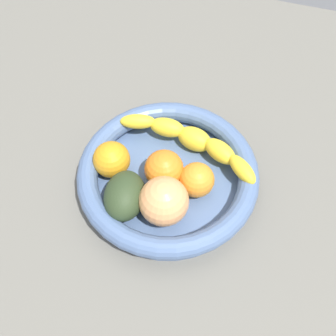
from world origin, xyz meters
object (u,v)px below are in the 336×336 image
at_px(orange_mid_left, 197,180).
at_px(avocado_dark, 125,196).
at_px(banana_draped_left, 192,140).
at_px(orange_mid_right, 164,169).
at_px(peach_blush, 164,201).
at_px(orange_front, 112,160).
at_px(fruit_bowl, 168,175).

relative_size(orange_mid_left, avocado_dark, 0.67).
bearing_deg(banana_draped_left, orange_mid_right, -19.91).
xyz_separation_m(orange_mid_left, avocado_dark, (0.06, -0.10, 0.00)).
bearing_deg(avocado_dark, peach_blush, 94.33).
height_order(orange_front, orange_mid_right, orange_mid_right).
bearing_deg(fruit_bowl, orange_front, -82.14).
distance_m(orange_mid_left, avocado_dark, 0.12).
bearing_deg(peach_blush, orange_mid_right, -162.20).
bearing_deg(fruit_bowl, avocado_dark, -34.93).
bearing_deg(peach_blush, orange_mid_left, 147.76).
relative_size(fruit_bowl, orange_front, 4.86).
distance_m(orange_mid_left, orange_mid_right, 0.06).
bearing_deg(banana_draped_left, orange_mid_left, 20.78).
height_order(orange_mid_right, peach_blush, peach_blush).
bearing_deg(banana_draped_left, orange_front, -54.72).
distance_m(fruit_bowl, peach_blush, 0.07).
xyz_separation_m(orange_front, orange_mid_left, (-0.01, 0.14, -0.00)).
relative_size(orange_front, peach_blush, 0.80).
height_order(banana_draped_left, orange_front, orange_front).
bearing_deg(orange_mid_left, peach_blush, -32.24).
bearing_deg(avocado_dark, banana_draped_left, 153.03).
distance_m(orange_front, orange_mid_right, 0.09).
distance_m(fruit_bowl, orange_mid_left, 0.06).
xyz_separation_m(fruit_bowl, avocado_dark, (0.07, -0.05, 0.02)).
distance_m(orange_front, avocado_dark, 0.07).
distance_m(banana_draped_left, peach_blush, 0.13).
xyz_separation_m(orange_mid_right, avocado_dark, (0.06, -0.04, -0.00)).
distance_m(banana_draped_left, orange_mid_left, 0.08).
height_order(orange_mid_right, avocado_dark, orange_mid_right).
bearing_deg(banana_draped_left, avocado_dark, -26.97).
height_order(fruit_bowl, peach_blush, peach_blush).
distance_m(fruit_bowl, banana_draped_left, 0.07).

